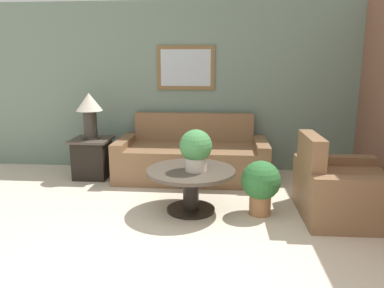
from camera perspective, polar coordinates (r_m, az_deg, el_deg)
wall_back at (r=5.92m, az=0.63°, el=8.64°), size 6.93×0.09×2.60m
couch_main at (r=5.55m, az=0.00°, el=-2.15°), size 2.19×0.97×0.92m
armchair at (r=4.50m, az=21.91°, el=-6.60°), size 0.97×1.07×0.92m
coffee_table at (r=4.31m, az=-0.18°, el=-5.65°), size 1.02×1.02×0.50m
side_table at (r=5.77m, az=-14.94°, el=-2.00°), size 0.56×0.56×0.59m
table_lamp at (r=5.64m, az=-15.36°, el=5.15°), size 0.38×0.38×0.67m
potted_plant_on_table at (r=4.16m, az=0.59°, el=-0.71°), size 0.36×0.36×0.47m
potted_plant_floor at (r=4.28m, az=10.43°, el=-5.97°), size 0.44×0.44×0.62m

